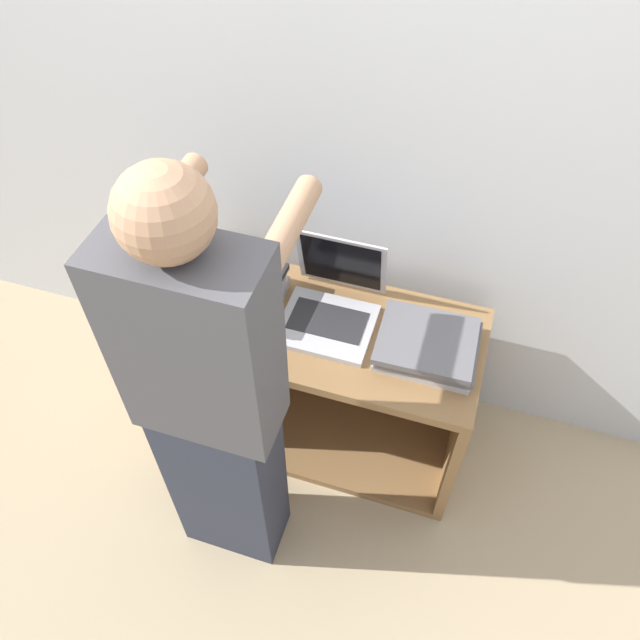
% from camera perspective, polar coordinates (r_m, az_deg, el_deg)
% --- Properties ---
extents(ground_plane, '(12.00, 12.00, 0.00)m').
position_cam_1_polar(ground_plane, '(2.56, -1.25, -14.56)').
color(ground_plane, tan).
extents(wall_back, '(8.00, 0.05, 2.40)m').
position_cam_1_polar(wall_back, '(2.05, 3.87, 16.57)').
color(wall_back, silver).
rests_on(wall_back, ground_plane).
extents(cart, '(1.08, 0.51, 0.67)m').
position_cam_1_polar(cart, '(2.44, 0.99, -4.66)').
color(cart, olive).
rests_on(cart, ground_plane).
extents(laptop_open, '(0.32, 0.34, 0.28)m').
position_cam_1_polar(laptop_open, '(2.13, 1.08, 1.45)').
color(laptop_open, '#B7B7BC').
rests_on(laptop_open, cart).
extents(laptop_stack_left, '(0.34, 0.29, 0.12)m').
position_cam_1_polar(laptop_stack_left, '(2.18, -8.01, 2.56)').
color(laptop_stack_left, '#B7B7BC').
rests_on(laptop_stack_left, cart).
extents(laptop_stack_right, '(0.33, 0.28, 0.07)m').
position_cam_1_polar(laptop_stack_right, '(2.07, 9.84, -2.27)').
color(laptop_stack_right, '#B7B7BC').
rests_on(laptop_stack_right, cart).
extents(person, '(0.40, 0.53, 1.62)m').
position_cam_1_polar(person, '(1.80, -9.84, -7.79)').
color(person, '#2D3342').
rests_on(person, ground_plane).
extents(inventory_tag, '(0.06, 0.02, 0.01)m').
position_cam_1_polar(inventory_tag, '(2.09, -8.97, 2.47)').
color(inventory_tag, red).
rests_on(inventory_tag, laptop_stack_left).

